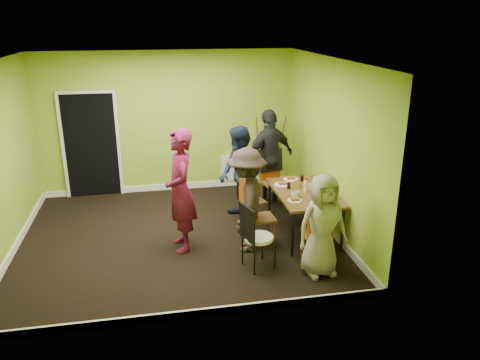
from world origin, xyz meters
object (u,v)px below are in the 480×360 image
(chair_front_end, at_px, (318,230))
(thermos, at_px, (306,186))
(dining_table, at_px, (304,195))
(person_left_far, at_px, (240,175))
(chair_bentwood, at_px, (255,234))
(chair_left_near, at_px, (257,213))
(person_left_near, at_px, (247,200))
(blue_bottle, at_px, (323,190))
(easel, at_px, (269,155))
(chair_back_end, at_px, (271,166))
(orange_bottle, at_px, (300,185))
(person_back_end, at_px, (270,157))
(chair_left_far, at_px, (249,197))
(person_front_end, at_px, (322,226))
(person_standing, at_px, (181,191))

(chair_front_end, xyz_separation_m, thermos, (0.11, 0.94, 0.32))
(dining_table, distance_m, person_left_far, 1.17)
(chair_bentwood, bearing_deg, chair_left_near, 146.25)
(chair_bentwood, height_order, person_left_near, person_left_near)
(blue_bottle, bearing_deg, easel, 96.71)
(person_left_near, bearing_deg, chair_bentwood, 19.13)
(chair_back_end, bearing_deg, chair_bentwood, 58.06)
(chair_bentwood, xyz_separation_m, orange_bottle, (0.99, 1.10, 0.26))
(person_back_end, bearing_deg, blue_bottle, 78.75)
(dining_table, relative_size, easel, 0.95)
(dining_table, height_order, chair_left_far, chair_left_far)
(person_left_far, bearing_deg, easel, 135.37)
(chair_back_end, bearing_deg, orange_bottle, 86.37)
(blue_bottle, height_order, person_front_end, person_front_end)
(person_left_far, height_order, person_front_end, person_left_far)
(chair_back_end, xyz_separation_m, easel, (0.14, 0.70, 0.02))
(dining_table, xyz_separation_m, blue_bottle, (0.22, -0.26, 0.17))
(chair_front_end, distance_m, person_back_end, 2.49)
(easel, relative_size, person_standing, 0.83)
(orange_bottle, bearing_deg, person_back_end, 97.51)
(chair_left_near, bearing_deg, blue_bottle, 83.78)
(chair_back_end, xyz_separation_m, person_back_end, (0.00, 0.14, 0.14))
(person_front_end, bearing_deg, chair_left_near, 116.59)
(chair_front_end, distance_m, easel, 3.03)
(thermos, bearing_deg, chair_left_near, -167.83)
(chair_left_far, distance_m, person_left_near, 0.94)
(thermos, bearing_deg, chair_bentwood, -138.97)
(person_back_end, relative_size, person_front_end, 1.24)
(person_standing, bearing_deg, dining_table, 88.19)
(thermos, relative_size, person_left_far, 0.12)
(chair_left_near, xyz_separation_m, blue_bottle, (1.04, -0.06, 0.33))
(chair_left_near, height_order, thermos, thermos)
(chair_back_end, relative_size, thermos, 5.19)
(chair_left_near, relative_size, blue_bottle, 4.24)
(chair_front_end, height_order, person_front_end, person_front_end)
(easel, relative_size, person_front_end, 1.09)
(dining_table, relative_size, orange_bottle, 19.13)
(chair_front_end, distance_m, person_left_near, 1.14)
(chair_left_near, height_order, blue_bottle, blue_bottle)
(person_left_near, bearing_deg, chair_front_end, 74.38)
(chair_bentwood, distance_m, orange_bottle, 1.50)
(easel, relative_size, orange_bottle, 20.06)
(orange_bottle, relative_size, person_back_end, 0.04)
(chair_front_end, height_order, person_left_near, person_left_near)
(chair_left_near, distance_m, person_standing, 1.22)
(chair_left_far, bearing_deg, chair_left_near, -19.77)
(person_left_far, distance_m, person_left_near, 1.04)
(chair_left_far, distance_m, person_front_end, 1.89)
(chair_back_end, bearing_deg, person_back_end, -103.57)
(person_left_near, height_order, person_front_end, person_left_near)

